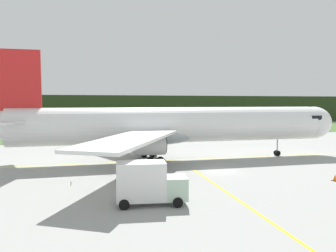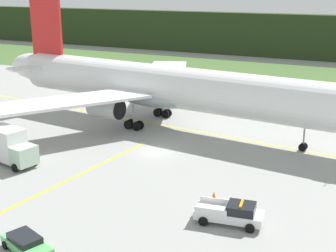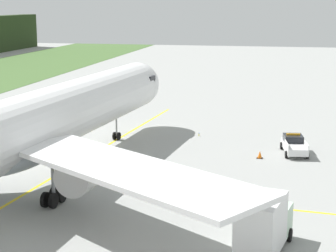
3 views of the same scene
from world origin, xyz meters
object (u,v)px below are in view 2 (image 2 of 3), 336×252
(ops_pickup_truck, at_px, (232,213))
(catering_truck, at_px, (10,146))
(staff_car, at_px, (26,243))
(airliner, at_px, (165,87))
(apron_cone, at_px, (214,196))

(ops_pickup_truck, relative_size, catering_truck, 0.86)
(ops_pickup_truck, bearing_deg, staff_car, -138.18)
(ops_pickup_truck, height_order, staff_car, ops_pickup_truck)
(airliner, relative_size, staff_car, 12.03)
(catering_truck, bearing_deg, apron_cone, 3.45)
(airliner, xyz_separation_m, catering_truck, (-8.60, -19.74, -3.39))
(airliner, bearing_deg, ops_pickup_truck, -52.29)
(staff_car, bearing_deg, catering_truck, 137.52)
(staff_car, bearing_deg, airliner, 98.95)
(catering_truck, relative_size, staff_car, 1.36)
(ops_pickup_truck, xyz_separation_m, catering_truck, (-25.42, 2.02, 1.07))
(airliner, distance_m, apron_cone, 23.65)
(apron_cone, bearing_deg, airliner, 127.38)
(catering_truck, bearing_deg, airliner, 66.45)
(airliner, distance_m, staff_car, 32.99)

